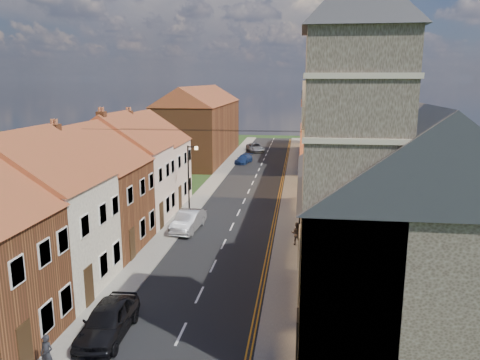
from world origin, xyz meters
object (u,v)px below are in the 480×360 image
at_px(lamppost, 190,177).
at_px(car_mid, 188,221).
at_px(car_near, 108,320).
at_px(pedestrian_left, 47,353).
at_px(car_far, 244,159).
at_px(pedestrian_right, 297,233).
at_px(car_distant, 255,148).
at_px(church, 396,210).

height_order(lamppost, car_mid, lamppost).
bearing_deg(car_mid, car_near, -84.78).
height_order(car_mid, pedestrian_left, pedestrian_left).
bearing_deg(car_far, pedestrian_right, -64.40).
relative_size(car_mid, pedestrian_right, 2.85).
bearing_deg(car_distant, car_far, -110.15).
height_order(church, car_far, church).
height_order(car_near, pedestrian_right, pedestrian_right).
bearing_deg(car_far, car_mid, -79.01).
xyz_separation_m(car_far, pedestrian_left, (-1.93, -48.01, 0.30)).
distance_m(car_near, car_mid, 15.31).
xyz_separation_m(car_mid, pedestrian_left, (-1.26, -18.26, 0.12)).
relative_size(church, car_far, 3.78).
xyz_separation_m(church, lamppost, (-13.17, 16.68, -2.34)).
relative_size(lamppost, pedestrian_left, 3.93).
relative_size(car_mid, pedestrian_left, 3.02).
relative_size(car_mid, car_far, 1.15).
relative_size(lamppost, pedestrian_right, 3.71).
height_order(car_mid, pedestrian_right, pedestrian_right).
xyz_separation_m(lamppost, car_far, (1.28, 26.49, -2.95)).
relative_size(car_distant, pedestrian_right, 3.05).
xyz_separation_m(car_far, car_distant, (0.56, 10.57, 0.10)).
xyz_separation_m(church, pedestrian_right, (-4.26, 10.94, -4.95)).
bearing_deg(car_near, car_distant, 86.97).
bearing_deg(pedestrian_right, church, 122.70).
distance_m(church, pedestrian_right, 12.74).
height_order(lamppost, pedestrian_left, lamppost).
relative_size(lamppost, car_far, 1.49).
bearing_deg(car_near, car_far, 87.39).
relative_size(church, pedestrian_left, 9.96).
xyz_separation_m(car_distant, pedestrian_right, (7.07, -42.80, 0.24)).
distance_m(lamppost, pedestrian_right, 10.91).
bearing_deg(car_far, church, -62.32).
relative_size(car_near, car_mid, 1.00).
bearing_deg(church, pedestrian_left, -160.69).
distance_m(car_far, car_distant, 10.59).
bearing_deg(pedestrian_right, car_mid, -5.15).
bearing_deg(car_mid, pedestrian_left, -88.73).
bearing_deg(car_mid, pedestrian_right, -11.36).
relative_size(car_near, car_far, 1.14).
bearing_deg(car_near, lamppost, 90.13).
xyz_separation_m(lamppost, car_mid, (0.61, -3.26, -2.78)).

